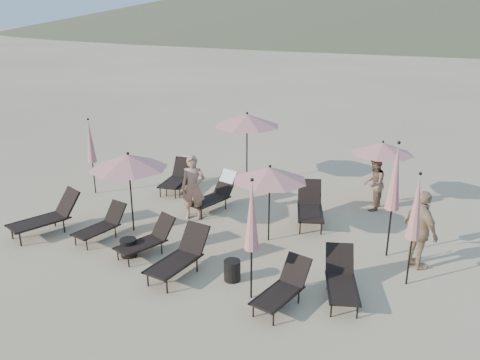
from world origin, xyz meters
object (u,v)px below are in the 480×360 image
at_px(lounger_0, 48,215).
at_px(lounger_6, 177,177).
at_px(umbrella_open_1, 270,174).
at_px(umbrella_closed_1, 395,178).
at_px(lounger_1, 102,224).
at_px(umbrella_open_3, 382,148).
at_px(umbrella_closed_0, 252,217).
at_px(umbrella_closed_3, 416,208).
at_px(lounger_5, 341,279).
at_px(umbrella_open_2, 247,120).
at_px(lounger_9, 310,206).
at_px(beachgoer_a, 193,188).
at_px(lounger_4, 283,287).
at_px(beachgoer_c, 421,230).
at_px(beachgoer_b, 374,184).
at_px(lounger_2, 148,239).
at_px(side_table_1, 232,270).
at_px(lounger_3, 180,255).
at_px(lounger_8, 216,193).
at_px(umbrella_open_0, 128,161).
at_px(umbrella_closed_2, 90,142).
at_px(side_table_0, 129,247).
at_px(lounger_7, 183,176).

height_order(lounger_0, lounger_6, lounger_0).
xyz_separation_m(umbrella_open_1, umbrella_closed_1, (2.91, 0.45, 0.18)).
bearing_deg(lounger_1, umbrella_open_3, 52.48).
xyz_separation_m(umbrella_closed_0, umbrella_closed_3, (2.82, 1.93, -0.03)).
relative_size(lounger_5, umbrella_open_2, 0.68).
height_order(lounger_9, beachgoer_a, beachgoer_a).
xyz_separation_m(lounger_9, umbrella_open_3, (1.49, 2.23, 1.31)).
relative_size(lounger_4, umbrella_closed_1, 0.55).
bearing_deg(lounger_9, lounger_0, -168.28).
bearing_deg(beachgoer_c, umbrella_closed_1, 25.87).
distance_m(umbrella_open_2, beachgoer_b, 4.78).
distance_m(lounger_0, umbrella_open_3, 9.72).
distance_m(lounger_0, lounger_5, 7.84).
bearing_deg(lounger_2, side_table_1, 14.76).
bearing_deg(lounger_4, lounger_9, 112.20).
bearing_deg(umbrella_open_2, lounger_3, -78.14).
xyz_separation_m(lounger_8, umbrella_open_3, (4.35, 2.51, 1.28)).
bearing_deg(umbrella_open_0, beachgoer_c, 9.54).
height_order(umbrella_open_0, beachgoer_c, umbrella_open_0).
height_order(lounger_3, lounger_8, lounger_8).
bearing_deg(lounger_9, lounger_3, -132.94).
height_order(lounger_4, side_table_1, lounger_4).
bearing_deg(umbrella_open_1, umbrella_closed_2, 173.14).
height_order(umbrella_closed_2, side_table_0, umbrella_closed_2).
relative_size(lounger_9, side_table_1, 4.06).
xyz_separation_m(umbrella_closed_0, side_table_1, (-0.66, 0.45, -1.57)).
xyz_separation_m(lounger_4, beachgoer_b, (0.64, 5.90, 0.42)).
height_order(lounger_8, beachgoer_a, beachgoer_a).
height_order(lounger_6, umbrella_closed_1, umbrella_closed_1).
relative_size(umbrella_closed_1, beachgoer_a, 1.53).
relative_size(lounger_3, lounger_4, 1.12).
distance_m(lounger_3, umbrella_open_0, 3.16).
height_order(umbrella_open_3, side_table_0, umbrella_open_3).
distance_m(lounger_5, umbrella_closed_3, 2.11).
distance_m(lounger_2, lounger_3, 1.31).
xyz_separation_m(lounger_5, umbrella_open_3, (-0.26, 5.63, 1.37)).
bearing_deg(lounger_0, umbrella_open_3, 58.10).
relative_size(umbrella_open_1, umbrella_open_3, 1.01).
xyz_separation_m(lounger_7, lounger_8, (1.83, -1.06, 0.04)).
distance_m(lounger_0, lounger_2, 3.14).
bearing_deg(umbrella_open_1, lounger_7, 149.88).
relative_size(lounger_7, umbrella_open_3, 0.80).
bearing_deg(side_table_1, beachgoer_a, 134.28).
distance_m(umbrella_open_0, umbrella_closed_1, 6.62).
height_order(lounger_5, lounger_7, lounger_7).
bearing_deg(umbrella_open_2, side_table_0, -92.08).
bearing_deg(lounger_8, umbrella_open_2, 109.78).
distance_m(umbrella_closed_0, side_table_0, 3.79).
bearing_deg(lounger_6, side_table_0, -81.69).
relative_size(umbrella_closed_2, umbrella_closed_3, 0.98).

